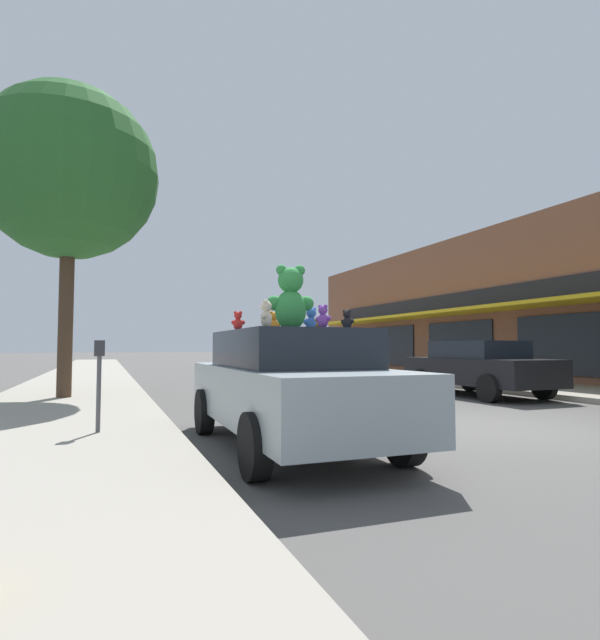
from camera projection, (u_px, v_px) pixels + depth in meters
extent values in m
plane|color=#514F4C|center=(477.00, 427.00, 8.22)|extent=(260.00, 260.00, 0.00)
cube|color=gray|center=(35.00, 453.00, 5.87)|extent=(3.51, 90.00, 0.14)
cube|color=gold|center=(486.00, 309.00, 18.42)|extent=(1.80, 26.84, 0.12)
cube|color=black|center=(504.00, 295.00, 18.76)|extent=(0.08, 25.56, 0.70)
cube|color=black|center=(566.00, 345.00, 16.19)|extent=(0.06, 4.05, 2.00)
cube|color=black|center=(458.00, 345.00, 21.14)|extent=(0.06, 4.05, 2.00)
cube|color=black|center=(391.00, 346.00, 26.09)|extent=(0.06, 4.05, 2.00)
cube|color=black|center=(346.00, 346.00, 31.05)|extent=(0.06, 4.05, 2.00)
cube|color=#8C999E|center=(288.00, 394.00, 6.56)|extent=(1.79, 4.60, 0.72)
cube|color=black|center=(288.00, 349.00, 6.59)|extent=(1.56, 2.54, 0.48)
cylinder|color=black|center=(204.00, 412.00, 7.56)|extent=(0.21, 0.68, 0.68)
cylinder|color=black|center=(309.00, 407.00, 8.17)|extent=(0.21, 0.68, 0.68)
cylinder|color=black|center=(255.00, 446.00, 4.91)|extent=(0.21, 0.68, 0.68)
cylinder|color=black|center=(404.00, 435.00, 5.52)|extent=(0.21, 0.68, 0.68)
ellipsoid|color=green|center=(291.00, 310.00, 6.63)|extent=(0.48, 0.43, 0.54)
sphere|color=green|center=(291.00, 280.00, 6.65)|extent=(0.41, 0.41, 0.34)
sphere|color=green|center=(300.00, 270.00, 6.67)|extent=(0.17, 0.17, 0.14)
sphere|color=green|center=(281.00, 270.00, 6.63)|extent=(0.17, 0.17, 0.14)
sphere|color=#5ADA6D|center=(289.00, 283.00, 6.79)|extent=(0.16, 0.16, 0.13)
sphere|color=green|center=(306.00, 303.00, 6.70)|extent=(0.24, 0.24, 0.20)
sphere|color=green|center=(274.00, 303.00, 6.63)|extent=(0.24, 0.24, 0.20)
ellipsoid|color=orange|center=(274.00, 326.00, 7.68)|extent=(0.17, 0.15, 0.21)
sphere|color=orange|center=(274.00, 316.00, 7.68)|extent=(0.15, 0.15, 0.13)
sphere|color=orange|center=(277.00, 313.00, 7.71)|extent=(0.06, 0.06, 0.06)
sphere|color=orange|center=(271.00, 313.00, 7.66)|extent=(0.06, 0.06, 0.06)
sphere|color=#FFBA41|center=(272.00, 317.00, 7.73)|extent=(0.06, 0.06, 0.05)
sphere|color=orange|center=(278.00, 324.00, 7.73)|extent=(0.08, 0.08, 0.08)
sphere|color=orange|center=(269.00, 324.00, 7.65)|extent=(0.08, 0.08, 0.08)
ellipsoid|color=yellow|center=(292.00, 323.00, 6.95)|extent=(0.22, 0.23, 0.24)
sphere|color=yellow|center=(292.00, 311.00, 6.96)|extent=(0.20, 0.20, 0.15)
sphere|color=yellow|center=(292.00, 307.00, 7.02)|extent=(0.08, 0.08, 0.06)
sphere|color=yellow|center=(291.00, 306.00, 6.91)|extent=(0.08, 0.08, 0.06)
sphere|color=#FFFF4D|center=(287.00, 311.00, 6.97)|extent=(0.08, 0.08, 0.06)
sphere|color=yellow|center=(291.00, 320.00, 7.05)|extent=(0.12, 0.12, 0.09)
sphere|color=yellow|center=(290.00, 320.00, 6.86)|extent=(0.12, 0.12, 0.09)
ellipsoid|color=olive|center=(318.00, 327.00, 7.09)|extent=(0.13, 0.13, 0.14)
sphere|color=olive|center=(318.00, 320.00, 7.10)|extent=(0.12, 0.12, 0.09)
sphere|color=olive|center=(318.00, 318.00, 7.13)|extent=(0.05, 0.05, 0.04)
sphere|color=olive|center=(318.00, 317.00, 7.07)|extent=(0.05, 0.05, 0.04)
sphere|color=tan|center=(316.00, 320.00, 7.10)|extent=(0.04, 0.04, 0.03)
sphere|color=olive|center=(318.00, 325.00, 7.15)|extent=(0.07, 0.07, 0.05)
sphere|color=olive|center=(318.00, 325.00, 7.04)|extent=(0.07, 0.07, 0.05)
ellipsoid|color=blue|center=(311.00, 325.00, 7.42)|extent=(0.21, 0.19, 0.23)
sphere|color=blue|center=(311.00, 313.00, 7.43)|extent=(0.18, 0.18, 0.15)
sphere|color=blue|center=(314.00, 309.00, 7.47)|extent=(0.08, 0.08, 0.06)
sphere|color=blue|center=(308.00, 309.00, 7.40)|extent=(0.08, 0.08, 0.06)
sphere|color=#548DFF|center=(309.00, 314.00, 7.48)|extent=(0.07, 0.07, 0.06)
sphere|color=blue|center=(316.00, 322.00, 7.49)|extent=(0.11, 0.11, 0.09)
sphere|color=blue|center=(306.00, 322.00, 7.38)|extent=(0.11, 0.11, 0.09)
ellipsoid|color=red|center=(238.00, 325.00, 6.61)|extent=(0.16, 0.15, 0.16)
sphere|color=red|center=(238.00, 316.00, 6.61)|extent=(0.14, 0.14, 0.10)
sphere|color=red|center=(241.00, 313.00, 6.61)|extent=(0.06, 0.06, 0.04)
sphere|color=red|center=(235.00, 313.00, 6.62)|extent=(0.06, 0.06, 0.04)
sphere|color=#FF4741|center=(239.00, 316.00, 6.65)|extent=(0.05, 0.05, 0.04)
sphere|color=red|center=(243.00, 322.00, 6.60)|extent=(0.08, 0.08, 0.06)
sphere|color=red|center=(233.00, 322.00, 6.63)|extent=(0.08, 0.08, 0.06)
ellipsoid|color=purple|center=(323.00, 321.00, 5.85)|extent=(0.17, 0.17, 0.17)
sphere|color=purple|center=(323.00, 310.00, 5.86)|extent=(0.15, 0.15, 0.11)
sphere|color=purple|center=(326.00, 306.00, 5.83)|extent=(0.06, 0.06, 0.05)
sphere|color=purple|center=(320.00, 307.00, 5.88)|extent=(0.06, 0.06, 0.05)
sphere|color=#BA67ED|center=(325.00, 311.00, 5.89)|extent=(0.06, 0.06, 0.04)
sphere|color=purple|center=(328.00, 318.00, 5.82)|extent=(0.09, 0.09, 0.06)
sphere|color=purple|center=(318.00, 319.00, 5.90)|extent=(0.09, 0.09, 0.06)
ellipsoid|color=beige|center=(266.00, 319.00, 5.77)|extent=(0.19, 0.20, 0.20)
sphere|color=beige|center=(266.00, 306.00, 5.78)|extent=(0.18, 0.18, 0.13)
sphere|color=beige|center=(267.00, 302.00, 5.83)|extent=(0.07, 0.07, 0.05)
sphere|color=beige|center=(265.00, 302.00, 5.74)|extent=(0.07, 0.07, 0.05)
sphere|color=white|center=(262.00, 307.00, 5.79)|extent=(0.07, 0.07, 0.05)
sphere|color=beige|center=(267.00, 317.00, 5.86)|extent=(0.10, 0.10, 0.07)
sphere|color=beige|center=(264.00, 316.00, 5.69)|extent=(0.10, 0.10, 0.07)
ellipsoid|color=black|center=(347.00, 323.00, 6.34)|extent=(0.16, 0.16, 0.16)
sphere|color=black|center=(347.00, 314.00, 6.34)|extent=(0.14, 0.14, 0.10)
sphere|color=black|center=(349.00, 311.00, 6.32)|extent=(0.06, 0.06, 0.04)
sphere|color=black|center=(344.00, 311.00, 6.37)|extent=(0.06, 0.06, 0.04)
sphere|color=#3A3A3D|center=(349.00, 315.00, 6.38)|extent=(0.05, 0.05, 0.04)
sphere|color=black|center=(352.00, 321.00, 6.30)|extent=(0.08, 0.08, 0.06)
sphere|color=black|center=(343.00, 321.00, 6.38)|extent=(0.08, 0.08, 0.06)
cube|color=black|center=(478.00, 371.00, 13.41)|extent=(1.78, 4.38, 0.68)
cube|color=black|center=(478.00, 350.00, 13.44)|extent=(1.56, 2.27, 0.46)
cylinder|color=black|center=(421.00, 381.00, 14.34)|extent=(0.20, 0.68, 0.68)
cylinder|color=black|center=(470.00, 380.00, 14.97)|extent=(0.20, 0.68, 0.68)
cylinder|color=black|center=(489.00, 388.00, 11.81)|extent=(0.20, 0.68, 0.68)
cylinder|color=black|center=(544.00, 386.00, 12.44)|extent=(0.20, 0.68, 0.68)
cylinder|color=#473323|center=(66.00, 321.00, 11.82)|extent=(0.33, 0.33, 3.61)
sphere|color=#286028|center=(69.00, 173.00, 12.01)|extent=(4.17, 4.17, 4.17)
cylinder|color=#4C4C51|center=(99.00, 394.00, 6.90)|extent=(0.06, 0.06, 1.05)
cube|color=#2D2D33|center=(100.00, 348.00, 6.94)|extent=(0.14, 0.10, 0.22)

